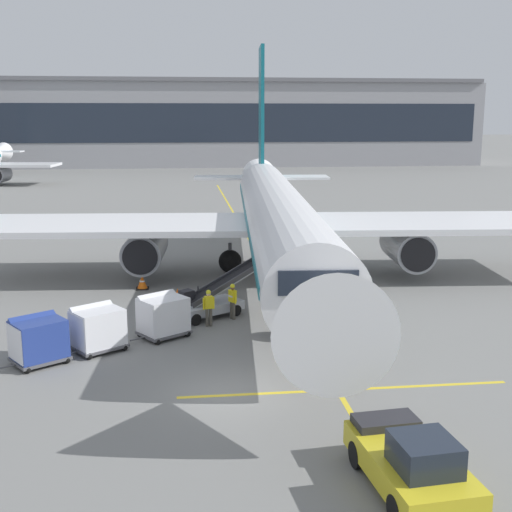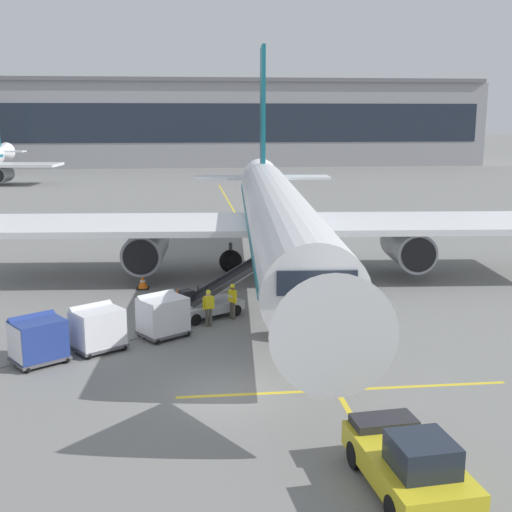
{
  "view_description": "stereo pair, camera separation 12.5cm",
  "coord_description": "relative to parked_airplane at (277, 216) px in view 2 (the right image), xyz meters",
  "views": [
    {
      "loc": [
        -1.62,
        -22.09,
        9.63
      ],
      "look_at": [
        2.03,
        8.91,
        3.02
      ],
      "focal_mm": 46.85,
      "sensor_mm": 36.0,
      "label": 1
    },
    {
      "loc": [
        -1.49,
        -22.1,
        9.63
      ],
      "look_at": [
        2.03,
        8.91,
        3.02
      ],
      "focal_mm": 46.85,
      "sensor_mm": 36.0,
      "label": 2
    }
  ],
  "objects": [
    {
      "name": "ground_crew_by_carts",
      "position": [
        -3.37,
        -8.49,
        -2.68
      ],
      "size": [
        0.4,
        0.51,
        1.74
      ],
      "color": "#514C42",
      "rests_on": "ground"
    },
    {
      "name": "apron_guidance_line_lead_in",
      "position": [
        -0.35,
        -0.84,
        -3.68
      ],
      "size": [
        0.2,
        110.0,
        0.01
      ],
      "color": "yellow",
      "rests_on": "ground"
    },
    {
      "name": "baggage_cart_lead",
      "position": [
        -6.65,
        -10.72,
        -2.68
      ],
      "size": [
        2.7,
        2.45,
        1.91
      ],
      "color": "#515156",
      "rests_on": "ground"
    },
    {
      "name": "belt_loader",
      "position": [
        -4.35,
        -7.85,
        -2.87
      ],
      "size": [
        5.27,
        3.99,
        2.62
      ],
      "color": "#A3A8B2",
      "rests_on": "ground"
    },
    {
      "name": "baggage_cart_third",
      "position": [
        -11.45,
        -13.44,
        -2.68
      ],
      "size": [
        2.7,
        2.45,
        1.91
      ],
      "color": "#515156",
      "rests_on": "ground"
    },
    {
      "name": "parked_airplane",
      "position": [
        0.0,
        0.0,
        0.0
      ],
      "size": [
        35.97,
        45.67,
        15.26
      ],
      "color": "white",
      "rests_on": "ground"
    },
    {
      "name": "apron_guidance_line_stop_bar",
      "position": [
        -0.06,
        -17.4,
        -3.68
      ],
      "size": [
        12.0,
        0.2,
        0.01
      ],
      "color": "yellow",
      "rests_on": "ground"
    },
    {
      "name": "pushback_tug",
      "position": [
        -0.01,
        -24.02,
        -2.85
      ],
      "size": [
        2.49,
        4.57,
        1.83
      ],
      "color": "gold",
      "rests_on": "ground"
    },
    {
      "name": "ground_crew_by_loader",
      "position": [
        -4.56,
        -9.48,
        -2.68
      ],
      "size": [
        0.55,
        0.33,
        1.74
      ],
      "color": "#514C42",
      "rests_on": "ground"
    },
    {
      "name": "safety_cone_wingtip",
      "position": [
        -5.99,
        -4.83,
        -3.36
      ],
      "size": [
        0.57,
        0.57,
        0.65
      ],
      "color": "black",
      "rests_on": "ground"
    },
    {
      "name": "ground_plane",
      "position": [
        -4.23,
        -17.14,
        -3.68
      ],
      "size": [
        600.0,
        600.0,
        0.0
      ],
      "primitive_type": "plane",
      "color": "slate"
    },
    {
      "name": "terminal_building",
      "position": [
        -15.65,
        95.15,
        4.4
      ],
      "size": [
        136.57,
        20.97,
        16.27
      ],
      "color": "#939399",
      "rests_on": "ground"
    },
    {
      "name": "safety_cone_engine_keepout",
      "position": [
        -7.97,
        -2.22,
        -3.29
      ],
      "size": [
        0.7,
        0.7,
        0.79
      ],
      "color": "black",
      "rests_on": "ground"
    },
    {
      "name": "baggage_cart_second",
      "position": [
        -9.3,
        -12.21,
        -2.68
      ],
      "size": [
        2.7,
        2.45,
        1.91
      ],
      "color": "#515156",
      "rests_on": "ground"
    }
  ]
}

